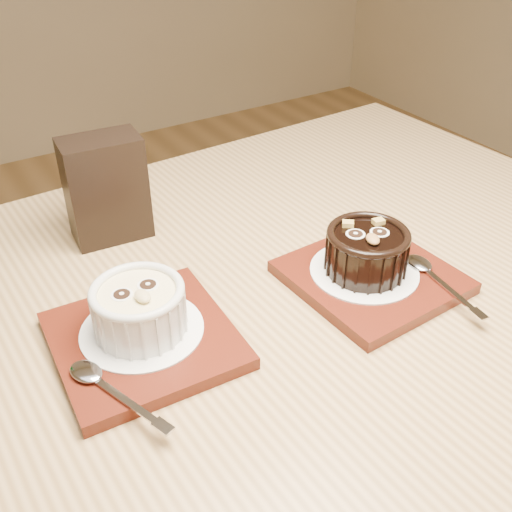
{
  "coord_description": "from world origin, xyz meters",
  "views": [
    {
      "loc": [
        -0.37,
        -0.22,
        1.19
      ],
      "look_at": [
        -0.08,
        0.24,
        0.81
      ],
      "focal_mm": 42.0,
      "sensor_mm": 36.0,
      "label": 1
    }
  ],
  "objects_px": {
    "tray_left": "(144,340)",
    "ramekin_dark": "(367,249)",
    "table": "(240,364)",
    "ramekin_white": "(139,307)",
    "condiment_stand": "(106,189)",
    "tray_right": "(371,277)"
  },
  "relations": [
    {
      "from": "condiment_stand",
      "to": "tray_right",
      "type": "bearing_deg",
      "value": -50.0
    },
    {
      "from": "tray_right",
      "to": "table",
      "type": "bearing_deg",
      "value": 164.66
    },
    {
      "from": "ramekin_white",
      "to": "ramekin_dark",
      "type": "xyz_separation_m",
      "value": [
        0.27,
        -0.04,
        0.0
      ]
    },
    {
      "from": "ramekin_white",
      "to": "ramekin_dark",
      "type": "height_order",
      "value": "same"
    },
    {
      "from": "tray_left",
      "to": "ramekin_white",
      "type": "xyz_separation_m",
      "value": [
        0.0,
        0.01,
        0.04
      ]
    },
    {
      "from": "tray_left",
      "to": "ramekin_white",
      "type": "distance_m",
      "value": 0.04
    },
    {
      "from": "table",
      "to": "ramekin_white",
      "type": "xyz_separation_m",
      "value": [
        -0.12,
        0.0,
        0.14
      ]
    },
    {
      "from": "tray_left",
      "to": "ramekin_dark",
      "type": "height_order",
      "value": "ramekin_dark"
    },
    {
      "from": "tray_left",
      "to": "ramekin_dark",
      "type": "relative_size",
      "value": 1.85
    },
    {
      "from": "tray_right",
      "to": "ramekin_dark",
      "type": "relative_size",
      "value": 1.85
    },
    {
      "from": "tray_right",
      "to": "ramekin_dark",
      "type": "height_order",
      "value": "ramekin_dark"
    },
    {
      "from": "table",
      "to": "ramekin_white",
      "type": "bearing_deg",
      "value": 177.73
    },
    {
      "from": "tray_left",
      "to": "ramekin_white",
      "type": "height_order",
      "value": "ramekin_white"
    },
    {
      "from": "table",
      "to": "condiment_stand",
      "type": "height_order",
      "value": "condiment_stand"
    },
    {
      "from": "tray_right",
      "to": "condiment_stand",
      "type": "bearing_deg",
      "value": 130.0
    },
    {
      "from": "table",
      "to": "tray_left",
      "type": "xyz_separation_m",
      "value": [
        -0.12,
        -0.0,
        0.1
      ]
    },
    {
      "from": "table",
      "to": "condiment_stand",
      "type": "xyz_separation_m",
      "value": [
        -0.07,
        0.23,
        0.16
      ]
    },
    {
      "from": "ramekin_dark",
      "to": "tray_right",
      "type": "bearing_deg",
      "value": -14.69
    },
    {
      "from": "ramekin_white",
      "to": "ramekin_dark",
      "type": "distance_m",
      "value": 0.27
    },
    {
      "from": "table",
      "to": "ramekin_dark",
      "type": "height_order",
      "value": "ramekin_dark"
    },
    {
      "from": "tray_right",
      "to": "ramekin_dark",
      "type": "bearing_deg",
      "value": 141.31
    },
    {
      "from": "tray_right",
      "to": "ramekin_white",
      "type": "bearing_deg",
      "value": 170.04
    }
  ]
}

